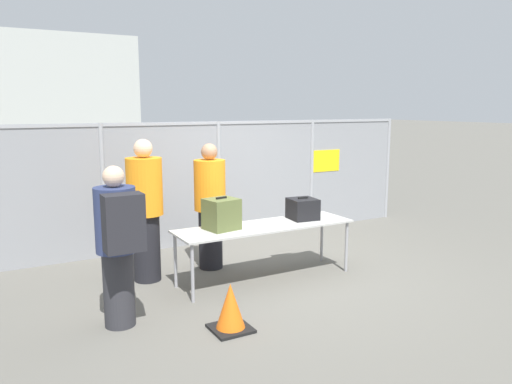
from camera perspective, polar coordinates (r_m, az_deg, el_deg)
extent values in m
plane|color=#605E56|center=(6.67, 3.82, -9.81)|extent=(120.00, 120.00, 0.00)
cylinder|color=#9EA0A5|center=(7.67, -17.01, 0.07)|extent=(0.07, 0.07, 2.00)
cylinder|color=#9EA0A5|center=(8.27, -4.26, 1.14)|extent=(0.07, 0.07, 2.00)
cylinder|color=#9EA0A5|center=(9.21, 6.35, 1.99)|extent=(0.07, 0.07, 2.00)
cylinder|color=#9EA0A5|center=(10.40, 14.77, 2.61)|extent=(0.07, 0.07, 2.00)
cube|color=gray|center=(8.27, -4.26, 1.14)|extent=(7.48, 0.01, 2.00)
cube|color=#9EA0A5|center=(8.18, -4.35, 7.86)|extent=(7.48, 0.04, 0.04)
cube|color=yellow|center=(9.36, 8.04, 3.56)|extent=(0.60, 0.01, 0.40)
cube|color=#B2B2AD|center=(6.44, 1.03, -3.91)|extent=(2.37, 0.68, 0.02)
cylinder|color=#99999E|center=(5.82, -7.27, -9.19)|extent=(0.04, 0.04, 0.70)
cylinder|color=#99999E|center=(6.94, 10.29, -6.16)|extent=(0.04, 0.04, 0.70)
cylinder|color=#99999E|center=(6.32, -9.19, -7.71)|extent=(0.04, 0.04, 0.70)
cylinder|color=#99999E|center=(7.36, 7.52, -5.16)|extent=(0.04, 0.04, 0.70)
cube|color=#566033|center=(6.19, -3.96, -2.53)|extent=(0.43, 0.41, 0.39)
cube|color=black|center=(6.15, -3.99, -0.67)|extent=(0.15, 0.05, 0.02)
cube|color=black|center=(6.78, 5.36, -1.93)|extent=(0.39, 0.40, 0.28)
cube|color=black|center=(6.75, 5.38, -0.66)|extent=(0.14, 0.04, 0.02)
cylinder|color=#2D2D33|center=(5.38, -15.40, -10.59)|extent=(0.31, 0.31, 0.79)
cylinder|color=navy|center=(5.18, -15.76, -3.05)|extent=(0.41, 0.41, 0.66)
sphere|color=beige|center=(5.10, -15.98, 1.73)|extent=(0.21, 0.21, 0.21)
cube|color=#232328|center=(4.87, -14.88, -3.42)|extent=(0.37, 0.23, 0.55)
cylinder|color=black|center=(6.99, -5.21, -5.36)|extent=(0.33, 0.33, 0.83)
cylinder|color=orange|center=(6.84, -5.31, 0.79)|extent=(0.43, 0.43, 0.69)
sphere|color=#A57A5B|center=(6.78, -5.37, 4.61)|extent=(0.22, 0.22, 0.22)
cylinder|color=black|center=(6.62, -12.37, -6.22)|extent=(0.34, 0.34, 0.87)
cylinder|color=orange|center=(6.45, -12.63, 0.62)|extent=(0.45, 0.45, 0.73)
sphere|color=beige|center=(6.40, -12.79, 4.88)|extent=(0.24, 0.24, 0.24)
cube|color=#4C6B47|center=(10.58, -6.90, -0.25)|extent=(2.81, 1.24, 0.50)
sphere|color=black|center=(9.80, -8.02, -1.79)|extent=(0.57, 0.57, 0.57)
sphere|color=black|center=(11.05, -10.58, -0.56)|extent=(0.57, 0.57, 0.57)
cylinder|color=#59595B|center=(10.06, -16.90, -2.29)|extent=(0.98, 0.06, 0.06)
cube|color=#B2B7B2|center=(41.49, -26.11, 10.64)|extent=(16.02, 10.50, 7.16)
cube|color=black|center=(5.24, -2.91, -15.30)|extent=(0.39, 0.39, 0.03)
cone|color=orange|center=(5.14, -2.94, -12.98)|extent=(0.31, 0.31, 0.49)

